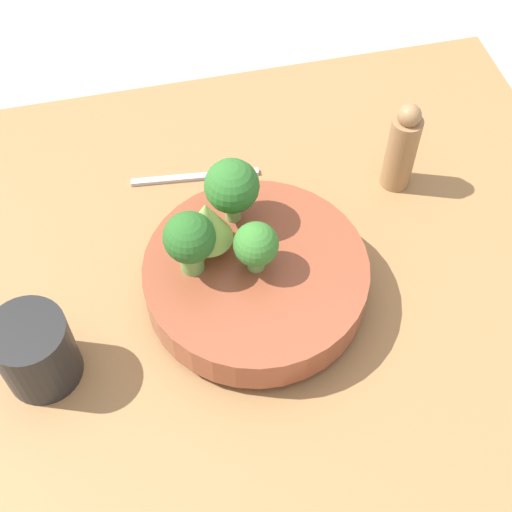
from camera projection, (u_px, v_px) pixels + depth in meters
ground_plane at (239, 304)px, 0.92m from camera, size 6.00×6.00×0.00m
table at (239, 296)px, 0.91m from camera, size 0.99×0.80×0.04m
bowl at (256, 278)px, 0.86m from camera, size 0.27×0.27×0.06m
broccoli_floret_center at (256, 245)px, 0.80m from camera, size 0.05×0.05×0.07m
broccoli_floret_right at (190, 243)px, 0.79m from camera, size 0.06×0.06×0.09m
broccoli_floret_front at (232, 187)px, 0.83m from camera, size 0.07×0.07×0.09m
romanesco_piece_near at (207, 222)px, 0.81m from camera, size 0.06×0.06×0.08m
cup at (36, 351)px, 0.79m from camera, size 0.09×0.09×0.10m
pepper_mill at (402, 148)px, 0.94m from camera, size 0.04×0.04×0.14m
fork at (195, 177)px, 1.00m from camera, size 0.18×0.03×0.01m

